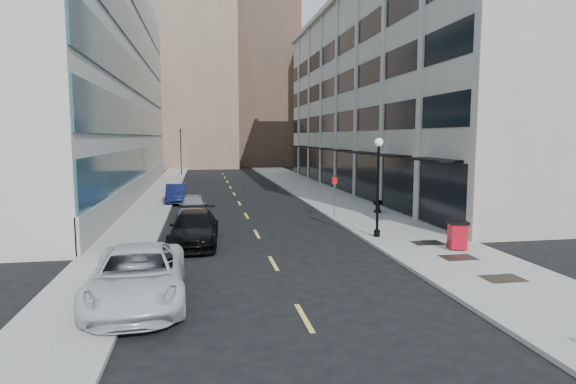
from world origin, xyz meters
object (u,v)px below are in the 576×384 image
object	(u,v)px
car_white_van	(138,276)
car_silver_sedan	(193,206)
sign_post	(335,190)
lamppost	(378,178)
traffic_signal	(180,132)
urn_planter	(378,204)
car_blue_sedan	(176,194)
trash_bin	(457,234)
car_black_pickup	(194,228)

from	to	relation	value
car_white_van	car_silver_sedan	bearing A→B (deg)	82.43
sign_post	lamppost	bearing A→B (deg)	-78.49
lamppost	traffic_signal	bearing A→B (deg)	104.89
car_white_van	car_silver_sedan	world-z (taller)	car_white_van
urn_planter	car_white_van	bearing A→B (deg)	-132.02
car_blue_sedan	trash_bin	distance (m)	22.77
car_blue_sedan	sign_post	xyz separation A→B (m)	(10.10, -9.22, 1.11)
car_white_van	sign_post	bearing A→B (deg)	51.00
car_blue_sedan	urn_planter	bearing A→B (deg)	-32.58
trash_bin	sign_post	world-z (taller)	sign_post
car_blue_sedan	sign_post	world-z (taller)	sign_post
lamppost	sign_post	distance (m)	6.33
car_silver_sedan	urn_planter	bearing A→B (deg)	-4.11
car_white_van	lamppost	size ratio (longest dim) A/B	1.22
car_white_van	sign_post	xyz separation A→B (m)	(10.10, 13.66, 0.98)
trash_bin	car_silver_sedan	bearing A→B (deg)	146.95
car_white_van	urn_planter	xyz separation A→B (m)	(13.40, 14.87, -0.18)
car_silver_sedan	lamppost	world-z (taller)	lamppost
car_white_van	car_blue_sedan	xyz separation A→B (m)	(0.00, 22.88, -0.13)
trash_bin	urn_planter	world-z (taller)	trash_bin
traffic_signal	car_silver_sedan	bearing A→B (deg)	-86.46
car_black_pickup	car_silver_sedan	world-z (taller)	car_black_pickup
car_white_van	lamppost	xyz separation A→B (m)	(10.57, 7.48, 2.25)
car_silver_sedan	sign_post	size ratio (longest dim) A/B	1.65
car_white_van	sign_post	world-z (taller)	sign_post
sign_post	car_blue_sedan	bearing A→B (deg)	144.74
traffic_signal	sign_post	world-z (taller)	traffic_signal
traffic_signal	car_silver_sedan	size ratio (longest dim) A/B	1.60
traffic_signal	lamppost	bearing A→B (deg)	-75.11
car_blue_sedan	car_silver_sedan	bearing A→B (deg)	-80.37
car_white_van	traffic_signal	bearing A→B (deg)	88.29
urn_planter	lamppost	bearing A→B (deg)	-110.92
car_blue_sedan	lamppost	xyz separation A→B (m)	(10.57, -15.40, 2.38)
car_blue_sedan	urn_planter	xyz separation A→B (m)	(13.40, -8.01, -0.05)
car_white_van	car_blue_sedan	distance (m)	22.88
trash_bin	sign_post	xyz separation A→B (m)	(-3.00, 9.41, 0.99)
lamppost	car_white_van	bearing A→B (deg)	-144.73
car_white_van	car_black_pickup	size ratio (longest dim) A/B	1.13
car_black_pickup	trash_bin	world-z (taller)	car_black_pickup
trash_bin	sign_post	bearing A→B (deg)	119.46
urn_planter	sign_post	bearing A→B (deg)	-159.87
urn_planter	car_blue_sedan	bearing A→B (deg)	149.13
car_blue_sedan	sign_post	distance (m)	13.72
car_white_van	urn_planter	bearing A→B (deg)	45.46
traffic_signal	trash_bin	size ratio (longest dim) A/B	5.45
trash_bin	sign_post	size ratio (longest dim) A/B	0.48
trash_bin	lamppost	bearing A→B (deg)	139.84
traffic_signal	car_white_van	bearing A→B (deg)	-89.20
car_silver_sedan	sign_post	bearing A→B (deg)	-13.62
traffic_signal	trash_bin	xyz separation A→B (m)	(13.80, -45.63, -4.88)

